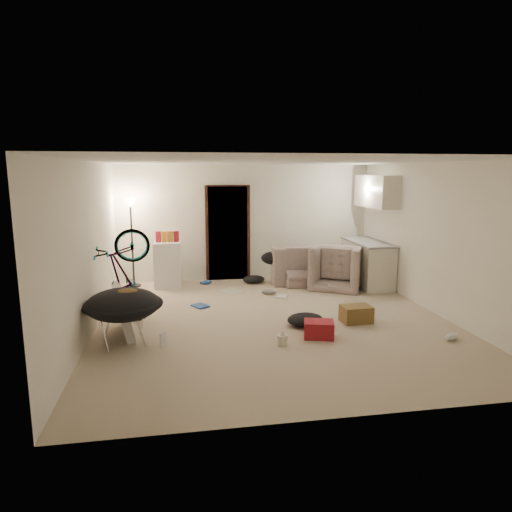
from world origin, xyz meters
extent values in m
cube|color=#C0AE94|center=(0.00, 0.00, -0.01)|extent=(5.50, 6.00, 0.02)
cube|color=white|center=(0.00, 0.00, 2.51)|extent=(5.50, 6.00, 0.02)
cube|color=white|center=(0.00, 3.01, 1.25)|extent=(5.50, 0.02, 2.50)
cube|color=white|center=(0.00, -3.01, 1.25)|extent=(5.50, 0.02, 2.50)
cube|color=white|center=(-2.76, 0.00, 1.25)|extent=(0.02, 6.00, 2.50)
cube|color=white|center=(2.76, 0.00, 1.25)|extent=(0.02, 6.00, 2.50)
cube|color=black|center=(-0.40, 2.97, 1.02)|extent=(0.85, 0.10, 2.04)
cube|color=black|center=(-0.40, 2.94, 1.02)|extent=(0.97, 0.04, 2.10)
cylinder|color=black|center=(-2.40, 2.65, 0.01)|extent=(0.28, 0.28, 0.03)
cylinder|color=black|center=(-2.40, 2.65, 0.85)|extent=(0.04, 0.04, 1.70)
cone|color=#FFE0A5|center=(-2.40, 2.65, 1.72)|extent=(0.24, 0.24, 0.18)
cube|color=beige|center=(2.43, 2.00, 0.44)|extent=(0.60, 1.50, 0.88)
cube|color=gray|center=(2.43, 2.00, 0.90)|extent=(0.64, 1.54, 0.04)
cube|color=beige|center=(2.56, 2.00, 1.95)|extent=(0.38, 1.40, 0.65)
imported|color=#3F463E|center=(1.48, 2.45, 0.30)|extent=(2.05, 0.82, 0.60)
imported|color=#3F463E|center=(1.79, 1.95, 0.32)|extent=(1.31, 1.26, 0.65)
imported|color=black|center=(-2.30, 0.19, 0.40)|extent=(1.58, 0.79, 0.89)
imported|color=maroon|center=(-1.75, -0.91, 0.01)|extent=(0.25, 0.23, 0.02)
cube|color=white|center=(-1.70, 2.55, 0.47)|extent=(0.56, 0.56, 0.93)
cube|color=maroon|center=(-1.87, 2.55, 1.00)|extent=(0.11, 0.09, 0.30)
cube|color=orange|center=(-1.75, 2.55, 1.00)|extent=(0.11, 0.08, 0.30)
cube|color=#C08A28|center=(-1.63, 2.55, 1.00)|extent=(0.12, 0.10, 0.30)
cube|color=maroon|center=(-1.51, 2.55, 1.00)|extent=(0.11, 0.09, 0.30)
cylinder|color=silver|center=(-2.24, -0.62, 0.25)|extent=(0.71, 0.71, 0.50)
ellipsoid|color=black|center=(-2.24, -0.62, 0.56)|extent=(1.00, 1.00, 0.42)
torus|color=black|center=(-2.24, -0.62, 0.56)|extent=(1.08, 1.08, 0.08)
ellipsoid|color=#51381B|center=(-2.19, -0.65, 0.67)|extent=(0.60, 0.56, 0.22)
ellipsoid|color=black|center=(0.53, 2.45, 0.54)|extent=(0.66, 0.58, 0.28)
cube|color=silver|center=(-2.30, -0.19, 0.34)|extent=(0.44, 1.06, 0.69)
cube|color=brown|center=(1.27, -0.30, 0.13)|extent=(0.48, 0.36, 0.26)
cube|color=maroon|center=(0.48, -0.86, 0.12)|extent=(0.48, 0.41, 0.24)
cylinder|color=beige|center=(-0.10, -1.07, 0.07)|extent=(0.14, 0.14, 0.14)
cone|color=beige|center=(-0.10, -1.07, 0.17)|extent=(0.08, 0.08, 0.06)
cube|color=#B9B5AB|center=(-0.46, 1.92, 0.00)|extent=(0.56, 0.60, 0.01)
cube|color=#294C95|center=(-1.12, 0.95, 0.01)|extent=(0.34, 0.36, 0.03)
cube|color=silver|center=(0.44, 1.34, 0.01)|extent=(0.30, 0.33, 0.03)
ellipsoid|color=#294C95|center=(-0.92, 2.55, 0.05)|extent=(0.27, 0.14, 0.10)
ellipsoid|color=slate|center=(0.23, 1.54, 0.05)|extent=(0.31, 0.20, 0.11)
ellipsoid|color=white|center=(2.30, -1.28, 0.05)|extent=(0.31, 0.25, 0.11)
ellipsoid|color=black|center=(0.43, -0.33, 0.09)|extent=(0.65, 0.59, 0.18)
ellipsoid|color=black|center=(0.10, 2.55, 0.07)|extent=(0.58, 0.54, 0.15)
camera|label=1|loc=(-1.46, -6.85, 2.34)|focal=32.00mm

